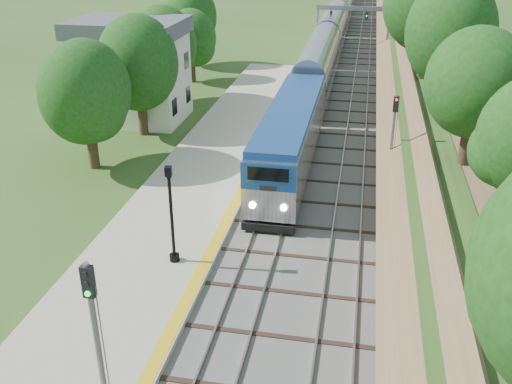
% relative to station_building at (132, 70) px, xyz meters
% --- Properties ---
extents(trackbed, '(9.50, 170.00, 0.28)m').
position_rel_station_building_xyz_m(trackbed, '(16.00, 30.00, -4.02)').
color(trackbed, '#4C4944').
rests_on(trackbed, ground).
extents(platform, '(6.40, 68.00, 0.38)m').
position_rel_station_building_xyz_m(platform, '(8.80, -14.00, -3.90)').
color(platform, '#AFA78D').
rests_on(platform, ground).
extents(yellow_stripe, '(0.55, 68.00, 0.01)m').
position_rel_station_building_xyz_m(yellow_stripe, '(11.65, -14.00, -3.70)').
color(yellow_stripe, gold).
rests_on(yellow_stripe, platform).
extents(embankment, '(10.64, 170.00, 11.70)m').
position_rel_station_building_xyz_m(embankment, '(24.35, 30.00, -2.14)').
color(embankment, brown).
rests_on(embankment, ground).
extents(station_building, '(8.60, 6.60, 8.00)m').
position_rel_station_building_xyz_m(station_building, '(0.00, 0.00, 0.00)').
color(station_building, white).
rests_on(station_building, ground).
extents(signal_gantry, '(8.40, 0.38, 6.20)m').
position_rel_station_building_xyz_m(signal_gantry, '(16.47, 24.99, 0.73)').
color(signal_gantry, slate).
rests_on(signal_gantry, ground).
extents(trees_behind_platform, '(7.82, 53.32, 7.21)m').
position_rel_station_building_xyz_m(trees_behind_platform, '(2.83, -9.33, 0.44)').
color(trees_behind_platform, '#332316').
rests_on(trees_behind_platform, ground).
extents(train, '(2.85, 134.01, 4.19)m').
position_rel_station_building_xyz_m(train, '(14.00, 48.82, -1.93)').
color(train, black).
rests_on(train, trackbed).
extents(lamppost_far, '(0.47, 0.47, 4.79)m').
position_rel_station_building_xyz_m(lamppost_far, '(10.19, -20.84, -1.57)').
color(lamppost_far, black).
rests_on(lamppost_far, platform).
extents(signal_platform, '(0.35, 0.27, 5.90)m').
position_rel_station_building_xyz_m(signal_platform, '(11.10, -30.30, -0.08)').
color(signal_platform, slate).
rests_on(signal_platform, platform).
extents(signal_farside, '(0.31, 0.25, 5.67)m').
position_rel_station_building_xyz_m(signal_farside, '(20.20, -9.65, -0.50)').
color(signal_farside, slate).
rests_on(signal_farside, ground).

